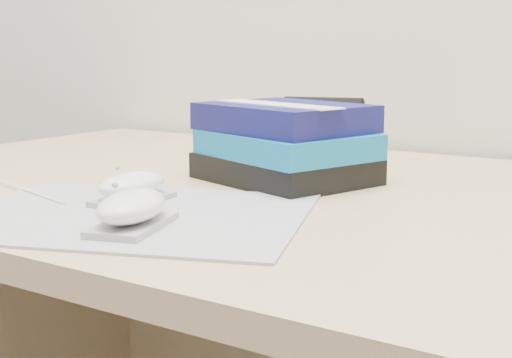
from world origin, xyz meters
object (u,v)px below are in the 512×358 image
Objects in this scene: mouse_rear at (132,187)px; mouse_front at (132,209)px; book_stack at (285,143)px; pouch at (323,134)px.

mouse_rear is 0.12m from mouse_front.
mouse_rear is at bearing 132.50° from mouse_front.
book_stack is (0.07, 0.23, 0.03)m from mouse_rear.
mouse_rear is 0.73× the size of pouch.
pouch is at bearing 80.37° from mouse_rear.
pouch is (-0.02, 0.45, 0.03)m from mouse_front.
book_stack reaches higher than mouse_rear.
mouse_front is 0.86× the size of pouch.
mouse_front is 0.32m from book_stack.
mouse_front reaches higher than mouse_rear.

